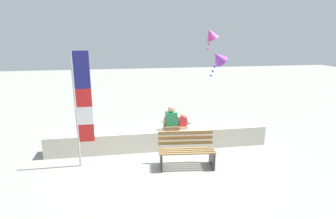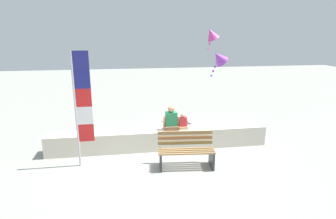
% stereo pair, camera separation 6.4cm
% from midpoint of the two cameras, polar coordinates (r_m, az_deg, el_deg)
% --- Properties ---
extents(ground_plane, '(40.00, 40.00, 0.00)m').
position_cam_midpoint_polar(ground_plane, '(7.83, -1.16, -10.11)').
color(ground_plane, gray).
extents(seawall_ledge, '(6.48, 0.59, 0.59)m').
position_cam_midpoint_polar(seawall_ledge, '(8.47, -1.98, -5.92)').
color(seawall_ledge, beige).
rests_on(seawall_ledge, ground).
extents(park_bench, '(1.48, 0.74, 0.88)m').
position_cam_midpoint_polar(park_bench, '(7.35, 3.48, -8.44)').
color(park_bench, olive).
rests_on(park_bench, ground).
extents(person_adult, '(0.48, 0.35, 0.73)m').
position_cam_midpoint_polar(person_adult, '(8.29, 0.44, -2.14)').
color(person_adult, brown).
rests_on(person_adult, seawall_ledge).
extents(person_child, '(0.32, 0.24, 0.50)m').
position_cam_midpoint_polar(person_child, '(8.38, 2.77, -2.62)').
color(person_child, tan).
rests_on(person_child, seawall_ledge).
extents(flag_banner, '(0.43, 0.05, 2.95)m').
position_cam_midpoint_polar(flag_banner, '(7.27, -17.41, 1.33)').
color(flag_banner, '#B7B7BC').
rests_on(flag_banner, ground).
extents(kite_purple, '(0.79, 0.76, 1.09)m').
position_cam_midpoint_polar(kite_purple, '(10.55, 9.92, 10.31)').
color(kite_purple, purple).
extents(kite_magenta, '(0.62, 0.59, 0.87)m').
position_cam_midpoint_polar(kite_magenta, '(10.86, 8.51, 14.80)').
color(kite_magenta, '#DB3D9E').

